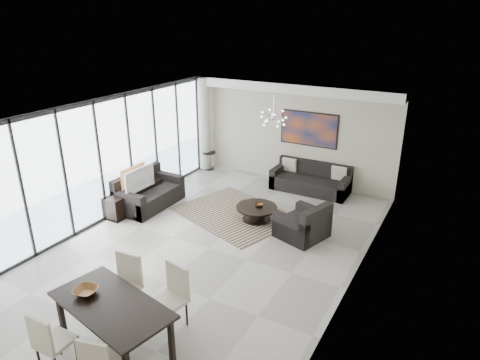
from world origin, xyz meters
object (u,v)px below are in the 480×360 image
Objects in this scene: coffee_table at (257,212)px; sofa_main at (311,182)px; tv_console at (134,198)px; dining_table at (112,308)px; television at (137,179)px.

sofa_main is (0.50, 2.36, 0.07)m from coffee_table.
coffee_table is at bearing 16.94° from tv_console.
sofa_main is 1.04× the size of dining_table.
sofa_main is at bearing 78.01° from coffee_table.
sofa_main is at bearing -45.45° from television.
sofa_main is at bearing 42.82° from tv_console.
tv_console is (-3.05, -0.93, 0.08)m from coffee_table.
sofa_main reaches higher than tv_console.
coffee_table is 0.56× the size of tv_console.
television is 4.89m from dining_table.
dining_table reaches higher than tv_console.
dining_table is at bearing -89.01° from coffee_table.
television is at bearing 127.47° from dining_table.
dining_table is (2.97, -3.88, -0.12)m from television.
coffee_table is 3.19m from tv_console.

